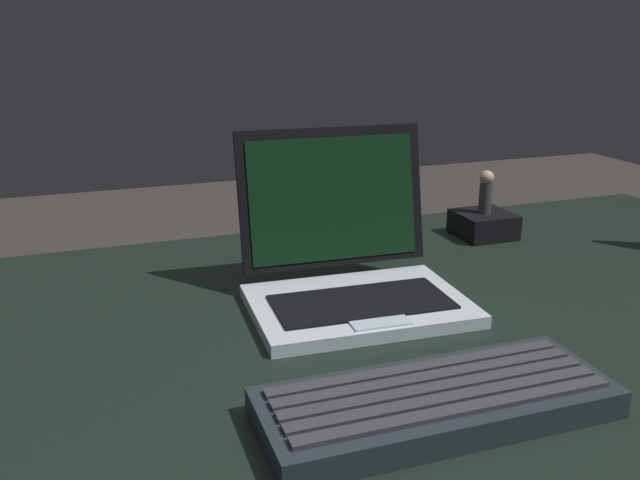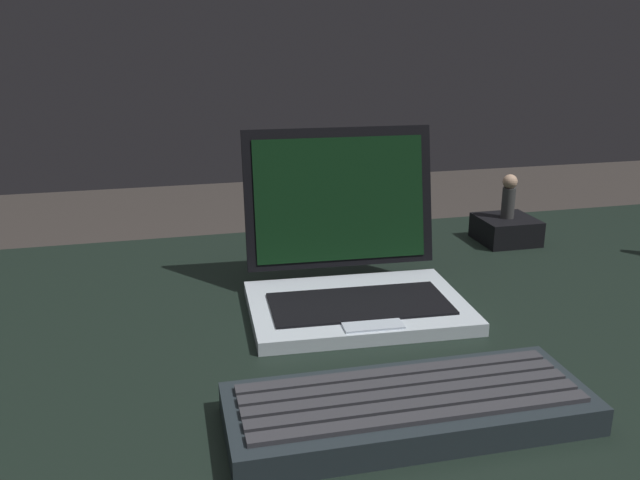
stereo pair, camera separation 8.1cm
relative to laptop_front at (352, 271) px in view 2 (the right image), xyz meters
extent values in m
cube|color=black|center=(-0.09, -0.04, -0.06)|extent=(1.67, 0.75, 0.03)
cylinder|color=black|center=(0.69, 0.27, -0.43)|extent=(0.06, 0.06, 0.72)
cube|color=silver|center=(0.00, -0.03, -0.04)|extent=(0.27, 0.20, 0.02)
cube|color=black|center=(0.00, -0.05, -0.03)|extent=(0.22, 0.11, 0.00)
cube|color=silver|center=(-0.01, -0.10, -0.03)|extent=(0.07, 0.03, 0.00)
cube|color=black|center=(0.00, 0.07, 0.08)|extent=(0.25, 0.06, 0.18)
cube|color=black|center=(0.00, 0.07, 0.07)|extent=(0.23, 0.05, 0.16)
cube|color=yellow|center=(0.00, 0.07, 0.05)|extent=(0.21, 0.01, 0.01)
cube|color=#242D32|center=(-0.03, -0.27, -0.03)|extent=(0.32, 0.13, 0.03)
cube|color=#38383D|center=(-0.03, -0.31, -0.01)|extent=(0.30, 0.02, 0.00)
cube|color=#38383D|center=(-0.03, -0.29, -0.01)|extent=(0.30, 0.02, 0.00)
cube|color=#38383D|center=(-0.03, -0.27, -0.01)|extent=(0.30, 0.02, 0.00)
cube|color=#38383D|center=(-0.03, -0.25, -0.01)|extent=(0.30, 0.02, 0.00)
cube|color=#38383D|center=(-0.03, -0.23, -0.01)|extent=(0.30, 0.02, 0.00)
cube|color=black|center=(0.31, 0.18, -0.02)|extent=(0.09, 0.09, 0.04)
cylinder|color=#3B3B3B|center=(0.31, 0.18, 0.02)|extent=(0.02, 0.02, 0.05)
sphere|color=tan|center=(0.31, 0.18, 0.06)|extent=(0.02, 0.02, 0.02)
camera|label=1|loc=(-0.30, -0.73, 0.29)|focal=37.97mm
camera|label=2|loc=(-0.23, -0.76, 0.29)|focal=37.97mm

